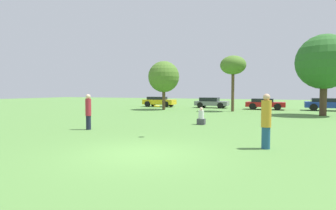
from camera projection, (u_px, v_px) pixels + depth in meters
The scene contains 12 objects.
ground_plane at pixel (139, 154), 8.96m from camera, with size 120.00×120.00×0.00m, color #54843D.
person_thrower at pixel (88, 111), 14.41m from camera, with size 0.30×0.30×1.84m.
person_catcher at pixel (266, 121), 9.65m from camera, with size 0.34×0.34×1.91m.
frisbee at pixel (157, 106), 12.10m from camera, with size 0.27×0.27×0.04m.
bystander_sitting at pixel (201, 118), 16.61m from camera, with size 0.45×0.37×1.03m.
tree_0 at pixel (164, 77), 29.48m from camera, with size 3.29×3.29×5.14m.
tree_1 at pixel (233, 66), 26.91m from camera, with size 2.48×2.48×5.40m.
tree_2 at pixel (324, 62), 22.32m from camera, with size 4.38×4.38×6.52m.
parked_car_yellow at pixel (159, 101), 35.00m from camera, with size 4.03×1.85×1.26m.
parked_car_grey at pixel (211, 102), 32.84m from camera, with size 3.86×1.86×1.22m.
parked_car_red at pixel (265, 103), 29.87m from camera, with size 3.98×2.04×1.18m.
parked_car_blue at pixel (327, 104), 28.01m from camera, with size 4.19×1.99×1.26m.
Camera 1 is at (4.40, -7.75, 2.02)m, focal length 29.85 mm.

